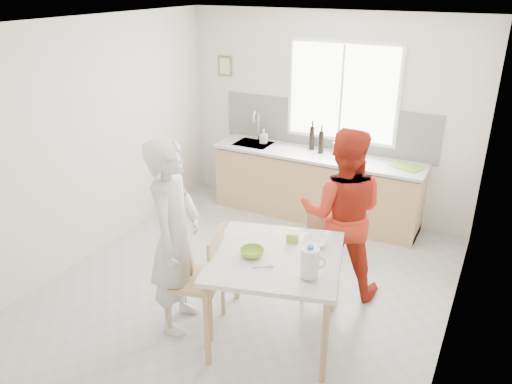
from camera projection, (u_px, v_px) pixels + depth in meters
ground at (247, 287)px, 5.36m from camera, size 4.50×4.50×0.00m
room_shell at (246, 141)px, 4.70m from camera, size 4.50×4.50×4.50m
window at (342, 92)px, 6.41m from camera, size 1.50×0.06×1.30m
backsplash at (326, 126)px, 6.69m from camera, size 3.00×0.02×0.65m
picture_frame at (225, 66)px, 7.07m from camera, size 0.22×0.03×0.28m
kitchen_counter at (315, 189)px, 6.78m from camera, size 2.84×0.64×1.37m
dining_table at (276, 264)px, 4.35m from camera, size 1.36×1.36×0.85m
chair_left at (203, 276)px, 4.57m from camera, size 0.57×0.57×1.00m
chair_far at (323, 252)px, 5.13m from camera, size 0.48×0.48×0.85m
person_white at (175, 237)px, 4.47m from camera, size 0.60×0.77×1.85m
person_red at (342, 214)px, 4.99m from camera, size 1.01×0.88×1.78m
bowl_green at (252, 252)px, 4.29m from camera, size 0.26×0.26×0.07m
bowl_white at (314, 242)px, 4.47m from camera, size 0.27×0.27×0.05m
milk_jug at (310, 262)px, 3.94m from camera, size 0.21×0.15×0.27m
green_box at (292, 237)px, 4.53m from camera, size 0.12×0.12×0.09m
spoon at (262, 267)px, 4.13m from camera, size 0.14×0.10×0.01m
cutting_board at (407, 167)px, 6.11m from camera, size 0.42×0.37×0.01m
wine_bottle_a at (312, 138)px, 6.68m from camera, size 0.07×0.07×0.32m
wine_bottle_b at (321, 142)px, 6.55m from camera, size 0.07×0.07×0.30m
jar_amber at (335, 148)px, 6.53m from camera, size 0.06×0.06×0.16m
soap_bottle at (264, 136)px, 6.96m from camera, size 0.10×0.10×0.20m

